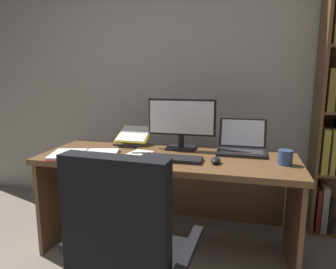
{
  "coord_description": "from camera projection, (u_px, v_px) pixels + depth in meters",
  "views": [
    {
      "loc": [
        0.56,
        -0.76,
        1.31
      ],
      "look_at": [
        0.04,
        1.26,
        0.9
      ],
      "focal_mm": 32.88,
      "sensor_mm": 36.0,
      "label": 1
    }
  ],
  "objects": [
    {
      "name": "reading_stand_with_book",
      "position": [
        133.0,
        136.0,
        2.56
      ],
      "size": [
        0.27,
        0.3,
        0.13
      ],
      "color": "black",
      "rests_on": "desk"
    },
    {
      "name": "laptop",
      "position": [
        242.0,
        146.0,
        2.29
      ],
      "size": [
        0.35,
        0.31,
        0.24
      ],
      "color": "black",
      "rests_on": "desk"
    },
    {
      "name": "desk",
      "position": [
        170.0,
        178.0,
        2.32
      ],
      "size": [
        1.82,
        0.69,
        0.74
      ],
      "color": "brown",
      "rests_on": "ground"
    },
    {
      "name": "keyboard",
      "position": [
        171.0,
        159.0,
        2.08
      ],
      "size": [
        0.42,
        0.15,
        0.02
      ],
      "primitive_type": "cube",
      "color": "black",
      "rests_on": "desk"
    },
    {
      "name": "notepad",
      "position": [
        139.0,
        154.0,
        2.23
      ],
      "size": [
        0.19,
        0.24,
        0.01
      ],
      "primitive_type": "cube",
      "rotation": [
        0.0,
        0.0,
        -0.2
      ],
      "color": "white",
      "rests_on": "desk"
    },
    {
      "name": "computer_mouse",
      "position": [
        216.0,
        160.0,
        2.01
      ],
      "size": [
        0.06,
        0.1,
        0.04
      ],
      "primitive_type": "ellipsoid",
      "color": "black",
      "rests_on": "desk"
    },
    {
      "name": "open_binder",
      "position": [
        84.0,
        155.0,
        2.19
      ],
      "size": [
        0.54,
        0.41,
        0.02
      ],
      "rotation": [
        0.0,
        0.0,
        0.26
      ],
      "color": "#DB422D",
      "rests_on": "desk"
    },
    {
      "name": "monitor",
      "position": [
        181.0,
        124.0,
        2.37
      ],
      "size": [
        0.52,
        0.16,
        0.39
      ],
      "color": "black",
      "rests_on": "desk"
    },
    {
      "name": "wall_back",
      "position": [
        189.0,
        64.0,
        2.95
      ],
      "size": [
        5.1,
        0.12,
        2.83
      ],
      "primitive_type": "cube",
      "color": "#B2ADA3",
      "rests_on": "ground"
    },
    {
      "name": "coffee_mug",
      "position": [
        285.0,
        157.0,
        1.97
      ],
      "size": [
        0.09,
        0.09,
        0.1
      ],
      "primitive_type": "cylinder",
      "color": "#334C7A",
      "rests_on": "desk"
    },
    {
      "name": "office_chair",
      "position": [
        129.0,
        265.0,
        1.47
      ],
      "size": [
        0.63,
        0.6,
        0.98
      ],
      "rotation": [
        0.0,
        0.0,
        -0.06
      ],
      "color": "black",
      "rests_on": "ground"
    },
    {
      "name": "pen",
      "position": [
        141.0,
        153.0,
        2.23
      ],
      "size": [
        0.14,
        0.05,
        0.01
      ],
      "primitive_type": "cylinder",
      "rotation": [
        0.0,
        1.57,
        0.3
      ],
      "color": "black",
      "rests_on": "notepad"
    }
  ]
}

